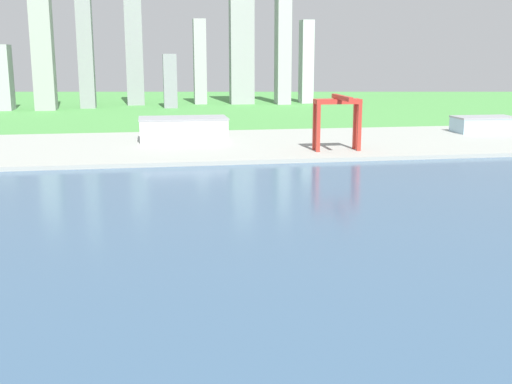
# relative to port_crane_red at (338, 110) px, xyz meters

# --- Properties ---
(ground_plane) EXTENTS (2400.00, 2400.00, 0.00)m
(ground_plane) POSITION_rel_port_crane_red_xyz_m (-71.44, -146.37, -27.18)
(ground_plane) COLOR #489043
(water_bay) EXTENTS (840.00, 360.00, 0.15)m
(water_bay) POSITION_rel_port_crane_red_xyz_m (-71.44, -206.37, -27.10)
(water_bay) COLOR #385675
(water_bay) RESTS_ON ground
(industrial_pier) EXTENTS (840.00, 140.00, 2.50)m
(industrial_pier) POSITION_rel_port_crane_red_xyz_m (-71.44, 43.63, -25.93)
(industrial_pier) COLOR #979B93
(industrial_pier) RESTS_ON ground
(port_crane_red) EXTENTS (27.92, 34.70, 33.81)m
(port_crane_red) POSITION_rel_port_crane_red_xyz_m (0.00, 0.00, 0.00)
(port_crane_red) COLOR #B72D23
(port_crane_red) RESTS_ON industrial_pier
(warehouse_main) EXTENTS (58.86, 29.85, 15.74)m
(warehouse_main) POSITION_rel_port_crane_red_xyz_m (-89.38, 61.11, -16.79)
(warehouse_main) COLOR white
(warehouse_main) RESTS_ON industrial_pier
(warehouse_annex) EXTENTS (44.48, 23.89, 11.86)m
(warehouse_annex) POSITION_rel_port_crane_red_xyz_m (133.66, 69.55, -18.72)
(warehouse_annex) COLOR #99BCD1
(warehouse_annex) RESTS_ON industrial_pier
(distant_skyline) EXTENTS (357.83, 80.61, 152.77)m
(distant_skyline) POSITION_rel_port_crane_red_xyz_m (-92.10, 379.12, 35.30)
(distant_skyline) COLOR #9EA4A4
(distant_skyline) RESTS_ON ground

